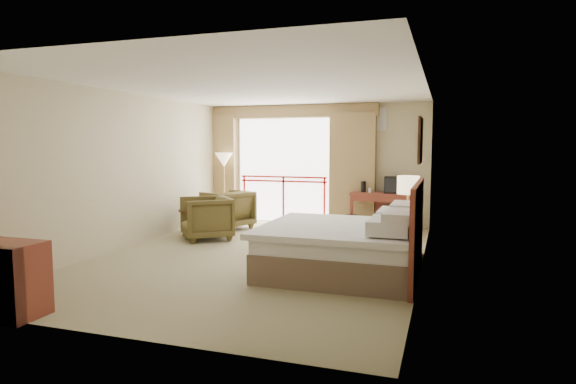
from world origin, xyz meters
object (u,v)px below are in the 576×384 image
(side_table, at_px, (191,218))
(bed, at_px, (345,247))
(nightstand, at_px, (407,236))
(desk, at_px, (380,200))
(armchair_far, at_px, (228,228))
(tv, at_px, (394,185))
(floor_lamp, at_px, (224,162))
(table_lamp, at_px, (408,186))
(wastebasket, at_px, (351,223))
(armchair_near, at_px, (207,239))

(side_table, bearing_deg, bed, -27.74)
(side_table, bearing_deg, nightstand, -6.69)
(desk, xyz_separation_m, armchair_far, (-3.11, -0.99, -0.61))
(tv, height_order, floor_lamp, floor_lamp)
(table_lamp, bearing_deg, floor_lamp, 152.73)
(nightstand, distance_m, armchair_far, 4.15)
(bed, distance_m, tv, 3.78)
(nightstand, relative_size, wastebasket, 1.98)
(floor_lamp, bearing_deg, armchair_near, -73.46)
(bed, distance_m, nightstand, 1.53)
(nightstand, height_order, armchair_far, nightstand)
(armchair_near, distance_m, side_table, 0.64)
(desk, bearing_deg, wastebasket, -136.61)
(nightstand, bearing_deg, bed, -118.84)
(bed, bearing_deg, table_lamp, 62.02)
(armchair_far, relative_size, armchair_near, 1.00)
(bed, relative_size, armchair_far, 2.35)
(desk, distance_m, armchair_near, 3.76)
(table_lamp, height_order, wastebasket, table_lamp)
(bed, bearing_deg, wastebasket, 99.33)
(wastebasket, xyz_separation_m, floor_lamp, (-3.06, 0.27, 1.22))
(desk, bearing_deg, table_lamp, -67.98)
(floor_lamp, bearing_deg, wastebasket, -5.08)
(nightstand, height_order, wastebasket, nightstand)
(armchair_near, xyz_separation_m, side_table, (-0.48, 0.25, 0.35))
(table_lamp, relative_size, tv, 1.60)
(bed, height_order, side_table, bed)
(nightstand, relative_size, desk, 0.55)
(wastebasket, height_order, side_table, side_table)
(table_lamp, xyz_separation_m, tv, (-0.46, 2.34, -0.18))
(desk, xyz_separation_m, floor_lamp, (-3.59, -0.16, 0.78))
(nightstand, xyz_separation_m, desk, (-0.76, 2.45, 0.28))
(tv, bearing_deg, desk, 161.25)
(table_lamp, relative_size, armchair_far, 0.69)
(bed, relative_size, table_lamp, 3.42)
(bed, bearing_deg, floor_lamp, 134.86)
(tv, height_order, armchair_far, tv)
(tv, xyz_separation_m, floor_lamp, (-3.89, -0.10, 0.43))
(tv, height_order, armchair_near, tv)
(armchair_far, bearing_deg, armchair_near, 32.06)
(bed, height_order, wastebasket, bed)
(nightstand, bearing_deg, wastebasket, 122.57)
(table_lamp, distance_m, armchair_near, 3.91)
(bed, xyz_separation_m, floor_lamp, (-3.61, 3.63, 1.01))
(bed, xyz_separation_m, tv, (0.28, 3.72, 0.58))
(tv, distance_m, side_table, 4.26)
(table_lamp, relative_size, floor_lamp, 0.39)
(desk, bearing_deg, side_table, -146.06)
(nightstand, distance_m, side_table, 4.25)
(tv, bearing_deg, side_table, -161.06)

